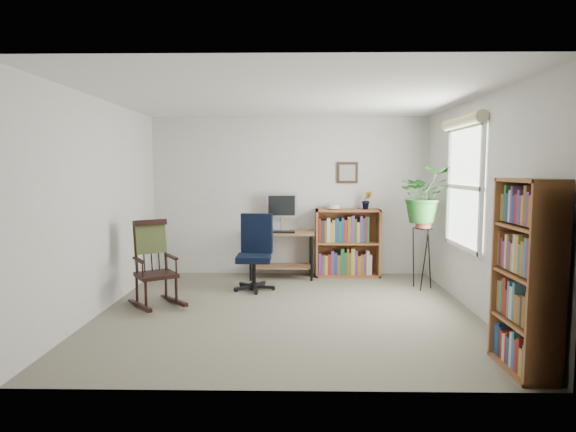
{
  "coord_description": "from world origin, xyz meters",
  "views": [
    {
      "loc": [
        0.1,
        -5.36,
        1.61
      ],
      "look_at": [
        0.0,
        0.4,
        1.05
      ],
      "focal_mm": 30.0,
      "sensor_mm": 36.0,
      "label": 1
    }
  ],
  "objects_px": {
    "low_bookshelf": "(348,243)",
    "tall_bookshelf": "(526,276)",
    "desk": "(281,255)",
    "rocking_chair": "(156,263)",
    "office_chair": "(254,252)"
  },
  "relations": [
    {
      "from": "office_chair",
      "to": "desk",
      "type": "bearing_deg",
      "value": 72.3
    },
    {
      "from": "low_bookshelf",
      "to": "tall_bookshelf",
      "type": "relative_size",
      "value": 0.66
    },
    {
      "from": "desk",
      "to": "office_chair",
      "type": "xyz_separation_m",
      "value": [
        -0.35,
        -0.75,
        0.17
      ]
    },
    {
      "from": "desk",
      "to": "rocking_chair",
      "type": "height_order",
      "value": "rocking_chair"
    },
    {
      "from": "rocking_chair",
      "to": "tall_bookshelf",
      "type": "height_order",
      "value": "tall_bookshelf"
    },
    {
      "from": "desk",
      "to": "rocking_chair",
      "type": "xyz_separation_m",
      "value": [
        -1.43,
        -1.53,
        0.17
      ]
    },
    {
      "from": "office_chair",
      "to": "rocking_chair",
      "type": "relative_size",
      "value": 1.0
    },
    {
      "from": "low_bookshelf",
      "to": "tall_bookshelf",
      "type": "distance_m",
      "value": 3.59
    },
    {
      "from": "rocking_chair",
      "to": "tall_bookshelf",
      "type": "relative_size",
      "value": 0.67
    },
    {
      "from": "low_bookshelf",
      "to": "office_chair",
      "type": "bearing_deg",
      "value": -147.05
    },
    {
      "from": "rocking_chair",
      "to": "tall_bookshelf",
      "type": "bearing_deg",
      "value": -60.47
    },
    {
      "from": "rocking_chair",
      "to": "low_bookshelf",
      "type": "relative_size",
      "value": 1.01
    },
    {
      "from": "desk",
      "to": "tall_bookshelf",
      "type": "distance_m",
      "value": 3.9
    },
    {
      "from": "rocking_chair",
      "to": "office_chair",
      "type": "bearing_deg",
      "value": 2.53
    },
    {
      "from": "desk",
      "to": "office_chair",
      "type": "height_order",
      "value": "office_chair"
    }
  ]
}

